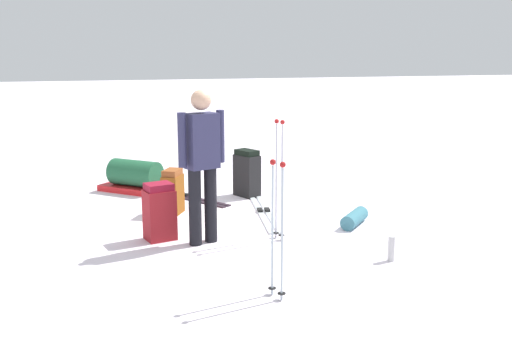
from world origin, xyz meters
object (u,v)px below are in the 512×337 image
Objects in this scene: backpack_small_spare at (160,212)px; gear_sled at (135,177)px; ski_poles_planted_near at (277,222)px; ski_poles_planted_far at (279,174)px; ski_pair_near at (182,196)px; backpack_bright at (247,174)px; thermos_bottle at (391,249)px; ski_pair_far at (264,211)px; sleeping_mat_rolled at (354,218)px; backpack_large_dark at (173,192)px; skier_standing at (202,159)px.

gear_sled is (2.42, 0.00, -0.09)m from backpack_small_spare.
ski_poles_planted_far is (1.50, -0.57, 0.08)m from ski_poles_planted_near.
backpack_bright is (-0.23, -0.93, 0.33)m from ski_pair_near.
thermos_bottle is at bearing -155.14° from ski_pair_near.
backpack_bright is at bearing -103.84° from ski_pair_near.
ski_pair_far is at bearing 176.65° from backpack_bright.
ski_poles_planted_near is at bearing 163.70° from ski_pair_far.
ski_poles_planted_far is at bearing 101.41° from sleeping_mat_rolled.
ski_pair_far is at bearing -105.30° from backpack_large_dark.
gear_sled is at bearing 9.33° from skier_standing.
ski_poles_planted_near is at bearing -159.48° from backpack_small_spare.
ski_pair_far is 2.79× the size of backpack_bright.
backpack_bright reaches higher than thermos_bottle.
backpack_large_dark is 1.78m from ski_poles_planted_far.
backpack_large_dark is at bearing 74.70° from ski_pair_far.
skier_standing is 1.41× the size of ski_poles_planted_near.
skier_standing reaches higher than ski_poles_planted_far.
thermos_bottle is at bearing -140.29° from ski_poles_planted_far.
ski_poles_planted_far reaches higher than thermos_bottle.
ski_pair_near is at bearing -17.82° from backpack_large_dark.
backpack_bright is 2.24m from backpack_small_spare.
ski_pair_far is at bearing -64.47° from backpack_small_spare.
backpack_small_spare is at bearing 115.53° from ski_pair_far.
skier_standing is at bearing 9.60° from ski_poles_planted_near.
ski_poles_planted_far is at bearing -99.16° from skier_standing.
gear_sled is 4.40m from thermos_bottle.
sleeping_mat_rolled is (-0.20, -2.35, -0.23)m from backpack_small_spare.
skier_standing reaches higher than sleeping_mat_rolled.
sleeping_mat_rolled is at bearing -137.97° from gear_sled.
backpack_bright is 1.06× the size of backpack_small_spare.
backpack_bright is 2.67× the size of thermos_bottle.
skier_standing is at bearing 55.68° from thermos_bottle.
ski_poles_planted_near is at bearing -178.25° from ski_pair_near.
thermos_bottle is (-1.15, -1.69, -0.82)m from skier_standing.
backpack_large_dark is (0.31, 1.15, 0.28)m from ski_pair_far.
backpack_bright reaches higher than gear_sled.
ski_poles_planted_near is at bearing 108.79° from thermos_bottle.
thermos_bottle is (-1.02, -0.84, -0.63)m from ski_poles_planted_far.
skier_standing is 1.51× the size of gear_sled.
backpack_bright is (0.93, -0.05, 0.33)m from ski_pair_far.
backpack_small_spare reaches higher than ski_pair_far.
backpack_bright is at bearing -63.05° from backpack_large_dark.
skier_standing is 1.24× the size of ski_poles_planted_far.
thermos_bottle reaches higher than ski_pair_near.
ski_pair_near is (2.14, -0.16, -0.94)m from skier_standing.
ski_poles_planted_near is 1.08× the size of gear_sled.
skier_standing is 0.88m from ski_poles_planted_far.
ski_pair_near is at bearing 76.16° from backpack_bright.
thermos_bottle is (-3.06, -0.59, -0.21)m from backpack_bright.
ski_pair_near is 6.17× the size of thermos_bottle.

